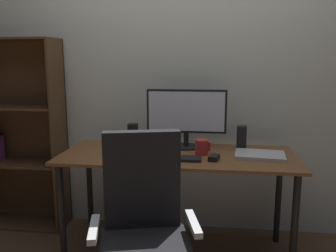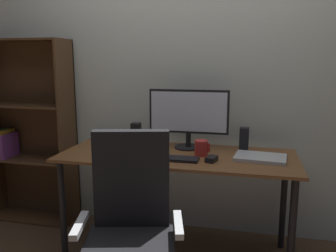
# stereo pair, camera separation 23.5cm
# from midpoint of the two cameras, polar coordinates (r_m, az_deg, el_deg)

# --- Properties ---
(back_wall) EXTENTS (6.40, 0.10, 2.60)m
(back_wall) POSITION_cam_midpoint_polar(r_m,az_deg,el_deg) (2.78, 0.24, 9.33)
(back_wall) COLOR beige
(back_wall) RESTS_ON ground
(desk) EXTENTS (1.59, 0.65, 0.74)m
(desk) POSITION_cam_midpoint_polar(r_m,az_deg,el_deg) (2.40, -1.24, -6.66)
(desk) COLOR brown
(desk) RESTS_ON ground
(monitor) EXTENTS (0.57, 0.20, 0.42)m
(monitor) POSITION_cam_midpoint_polar(r_m,az_deg,el_deg) (2.49, 0.34, 1.89)
(monitor) COLOR black
(monitor) RESTS_ON desk
(keyboard) EXTENTS (0.29, 0.11, 0.02)m
(keyboard) POSITION_cam_midpoint_polar(r_m,az_deg,el_deg) (2.23, -1.29, -5.38)
(keyboard) COLOR black
(keyboard) RESTS_ON desk
(mouse) EXTENTS (0.08, 0.11, 0.03)m
(mouse) POSITION_cam_midpoint_polar(r_m,az_deg,el_deg) (2.22, 4.55, -5.26)
(mouse) COLOR black
(mouse) RESTS_ON desk
(coffee_mug) EXTENTS (0.10, 0.09, 0.10)m
(coffee_mug) POSITION_cam_midpoint_polar(r_m,az_deg,el_deg) (2.34, 2.71, -3.49)
(coffee_mug) COLOR #B72D28
(coffee_mug) RESTS_ON desk
(laptop) EXTENTS (0.34, 0.26, 0.02)m
(laptop) POSITION_cam_midpoint_polar(r_m,az_deg,el_deg) (2.35, 12.07, -4.69)
(laptop) COLOR #B7BABC
(laptop) RESTS_ON desk
(speaker_left) EXTENTS (0.06, 0.07, 0.17)m
(speaker_left) POSITION_cam_midpoint_polar(r_m,az_deg,el_deg) (2.59, -8.38, -1.48)
(speaker_left) COLOR black
(speaker_left) RESTS_ON desk
(speaker_right) EXTENTS (0.06, 0.07, 0.17)m
(speaker_right) POSITION_cam_midpoint_polar(r_m,az_deg,el_deg) (2.50, 9.33, -1.97)
(speaker_right) COLOR black
(speaker_right) RESTS_ON desk
(office_chair) EXTENTS (0.57, 0.56, 1.01)m
(office_chair) POSITION_cam_midpoint_polar(r_m,az_deg,el_deg) (1.86, -7.76, -18.60)
(office_chair) COLOR #B7BABC
(office_chair) RESTS_ON ground
(bookshelf) EXTENTS (0.76, 0.28, 1.54)m
(bookshelf) POSITION_cam_midpoint_polar(r_m,az_deg,el_deg) (3.16, -25.84, -1.58)
(bookshelf) COLOR #4C331E
(bookshelf) RESTS_ON ground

